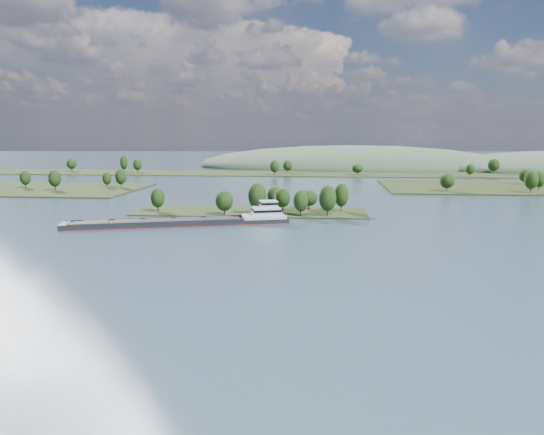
# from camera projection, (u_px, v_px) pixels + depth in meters

# --- Properties ---
(ground) EXTENTS (1800.00, 1800.00, 0.00)m
(ground) POSITION_uv_depth(u_px,v_px,m) (224.00, 240.00, 171.43)
(ground) COLOR #314755
(ground) RESTS_ON ground
(tree_island) EXTENTS (100.00, 30.87, 14.45)m
(tree_island) POSITION_uv_depth(u_px,v_px,m) (265.00, 204.00, 228.03)
(tree_island) COLOR #212E14
(tree_island) RESTS_ON ground
(back_shoreline) EXTENTS (900.00, 60.00, 15.63)m
(back_shoreline) POSITION_uv_depth(u_px,v_px,m) (295.00, 173.00, 445.53)
(back_shoreline) COLOR #212E14
(back_shoreline) RESTS_ON ground
(hill_west) EXTENTS (320.00, 160.00, 44.00)m
(hill_west) POSITION_uv_depth(u_px,v_px,m) (352.00, 167.00, 538.98)
(hill_west) COLOR #3D5339
(hill_west) RESTS_ON ground
(cargo_barge) EXTENTS (83.24, 34.16, 11.37)m
(cargo_barge) POSITION_uv_depth(u_px,v_px,m) (194.00, 221.00, 200.37)
(cargo_barge) COLOR black
(cargo_barge) RESTS_ON ground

